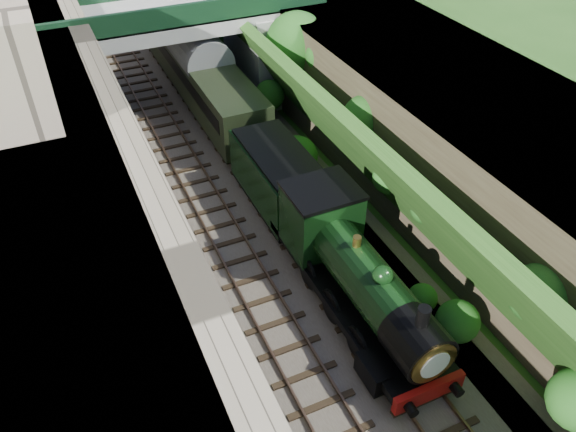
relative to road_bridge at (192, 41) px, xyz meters
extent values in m
plane|color=#1E4714|center=(-0.94, -24.00, -4.08)|extent=(160.00, 160.00, 0.00)
cube|color=#473F38|center=(-0.94, -4.00, -3.98)|extent=(10.00, 90.00, 0.20)
cube|color=#756B56|center=(-6.44, -4.00, -0.58)|extent=(1.00, 90.00, 7.00)
cube|color=#262628|center=(-9.94, -4.00, -0.58)|extent=(6.00, 90.00, 7.00)
cube|color=#262628|center=(8.56, -4.00, -0.95)|extent=(8.00, 90.00, 6.25)
cube|color=#1E4714|center=(4.06, -4.00, -1.38)|extent=(4.02, 90.00, 6.36)
sphere|color=#194C14|center=(4.41, -24.41, -0.60)|extent=(2.10, 2.10, 2.10)
sphere|color=#194C14|center=(2.94, -22.76, -3.00)|extent=(1.65, 1.65, 1.65)
sphere|color=#194C14|center=(4.14, -18.62, -1.04)|extent=(1.34, 1.34, 1.34)
sphere|color=#194C14|center=(4.07, -15.97, -1.15)|extent=(1.54, 1.54, 1.54)
sphere|color=#194C14|center=(4.75, -12.53, -0.05)|extent=(2.20, 2.20, 2.20)
sphere|color=#194C14|center=(2.63, -9.46, -3.50)|extent=(2.34, 2.34, 2.34)
sphere|color=#194C14|center=(5.28, -6.93, 0.82)|extent=(1.80, 1.80, 1.80)
sphere|color=#194C14|center=(3.33, -4.16, -2.36)|extent=(1.81, 1.81, 1.81)
sphere|color=#194C14|center=(5.19, -1.48, 0.67)|extent=(2.03, 2.03, 2.03)
sphere|color=#194C14|center=(4.06, 1.52, -1.17)|extent=(1.44, 1.44, 1.44)
sphere|color=#194C14|center=(3.66, 4.10, -1.82)|extent=(1.65, 1.65, 1.65)
sphere|color=#194C14|center=(4.08, 8.38, -1.14)|extent=(1.60, 1.60, 1.60)
cube|color=black|center=(-2.94, -4.00, -3.84)|extent=(2.50, 90.00, 0.07)
cube|color=brown|center=(-3.66, -4.00, -3.75)|extent=(0.08, 90.00, 0.14)
cube|color=brown|center=(-2.23, -4.00, -3.75)|extent=(0.08, 90.00, 0.14)
cube|color=black|center=(0.26, -4.00, -3.84)|extent=(2.50, 90.00, 0.07)
cube|color=brown|center=(-0.46, -4.00, -3.75)|extent=(0.08, 90.00, 0.14)
cube|color=brown|center=(0.97, -4.00, -3.75)|extent=(0.08, 90.00, 0.14)
cube|color=gray|center=(-0.44, 0.00, 1.62)|extent=(16.00, 6.00, 0.90)
cube|color=#13361D|center=(-0.44, -2.85, 2.57)|extent=(16.00, 0.30, 1.20)
cube|color=gray|center=(-6.44, 0.00, -1.23)|extent=(1.40, 6.40, 5.70)
cube|color=gray|center=(4.26, 0.00, -1.23)|extent=(2.40, 6.40, 5.70)
cylinder|color=black|center=(4.86, -4.67, -1.88)|extent=(0.30, 0.30, 4.40)
sphere|color=#194C14|center=(4.86, -4.67, 0.72)|extent=(3.60, 3.60, 3.60)
sphere|color=#194C14|center=(5.36, -3.87, 0.12)|extent=(2.40, 2.40, 2.40)
cube|color=black|center=(0.26, -20.64, -3.58)|extent=(2.40, 8.40, 0.60)
cube|color=black|center=(0.26, -19.64, -3.03)|extent=(2.70, 10.00, 0.35)
cube|color=maroon|center=(0.26, -24.74, -3.13)|extent=(2.70, 0.25, 0.70)
cylinder|color=black|center=(0.26, -20.44, -1.73)|extent=(1.90, 5.60, 1.90)
cylinder|color=black|center=(0.26, -23.74, -1.73)|extent=(1.96, 1.80, 1.96)
cylinder|color=white|center=(0.26, -24.72, -1.73)|extent=(1.10, 0.05, 1.10)
cylinder|color=black|center=(0.26, -23.74, -0.53)|extent=(0.44, 0.44, 0.90)
sphere|color=black|center=(0.26, -21.44, -0.73)|extent=(0.76, 0.76, 0.76)
cylinder|color=#A57F33|center=(0.26, -19.64, -0.63)|extent=(0.32, 0.32, 0.50)
cube|color=black|center=(0.26, -16.84, -1.58)|extent=(2.75, 2.40, 2.80)
cube|color=black|center=(0.26, -16.84, -0.13)|extent=(2.85, 2.50, 0.15)
cube|color=black|center=(-0.99, -23.24, -3.23)|extent=(0.60, 1.40, 0.90)
cube|color=black|center=(1.51, -23.24, -3.23)|extent=(0.60, 1.40, 0.90)
cube|color=black|center=(0.26, -12.44, -3.63)|extent=(2.30, 6.00, 0.50)
cube|color=black|center=(0.26, -12.44, -3.38)|extent=(2.60, 6.00, 0.50)
cube|color=black|center=(0.26, -12.44, -2.18)|extent=(2.70, 6.00, 2.40)
cube|color=black|center=(0.26, -12.44, -0.93)|extent=(2.50, 5.60, 0.20)
cube|color=black|center=(0.26, 0.16, -3.68)|extent=(2.30, 17.00, 0.40)
cube|color=black|center=(0.26, 0.16, -3.43)|extent=(2.50, 17.00, 0.50)
cube|color=black|center=(0.26, 0.16, -1.93)|extent=(2.80, 18.00, 2.70)
cube|color=slate|center=(0.26, 0.16, -0.43)|extent=(2.90, 18.00, 0.50)
cube|color=black|center=(0.26, 18.96, -3.68)|extent=(2.30, 17.00, 0.40)
cube|color=black|center=(0.26, 18.96, -3.43)|extent=(2.50, 17.00, 0.50)
camera|label=1|loc=(-8.45, -32.65, 12.94)|focal=35.00mm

